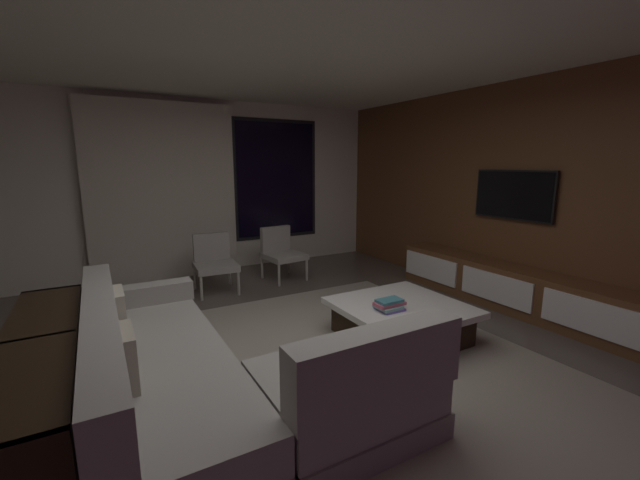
{
  "coord_description": "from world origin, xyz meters",
  "views": [
    {
      "loc": [
        -1.45,
        -2.75,
        1.72
      ],
      "look_at": [
        0.81,
        1.21,
        0.84
      ],
      "focal_mm": 22.18,
      "sensor_mm": 36.0,
      "label": 1
    }
  ],
  "objects_px": {
    "accent_chair_near_window": "(281,250)",
    "media_console": "(510,289)",
    "console_table_behind_couch": "(44,389)",
    "coffee_table": "(401,321)",
    "mounted_tv": "(513,195)",
    "accent_chair_by_curtain": "(214,260)",
    "sectional_couch": "(206,377)",
    "book_stack_on_coffee_table": "(389,305)"
  },
  "relations": [
    {
      "from": "media_console",
      "to": "console_table_behind_couch",
      "type": "height_order",
      "value": "console_table_behind_couch"
    },
    {
      "from": "coffee_table",
      "to": "mounted_tv",
      "type": "relative_size",
      "value": 1.13
    },
    {
      "from": "sectional_couch",
      "to": "coffee_table",
      "type": "height_order",
      "value": "sectional_couch"
    },
    {
      "from": "accent_chair_near_window",
      "to": "media_console",
      "type": "relative_size",
      "value": 0.25
    },
    {
      "from": "accent_chair_near_window",
      "to": "console_table_behind_couch",
      "type": "height_order",
      "value": "accent_chair_near_window"
    },
    {
      "from": "accent_chair_by_curtain",
      "to": "mounted_tv",
      "type": "bearing_deg",
      "value": -36.4
    },
    {
      "from": "accent_chair_near_window",
      "to": "accent_chair_by_curtain",
      "type": "xyz_separation_m",
      "value": [
        -1.04,
        -0.1,
        0.0
      ]
    },
    {
      "from": "accent_chair_by_curtain",
      "to": "console_table_behind_couch",
      "type": "relative_size",
      "value": 0.37
    },
    {
      "from": "coffee_table",
      "to": "book_stack_on_coffee_table",
      "type": "xyz_separation_m",
      "value": [
        -0.2,
        -0.05,
        0.22
      ]
    },
    {
      "from": "media_console",
      "to": "console_table_behind_couch",
      "type": "distance_m",
      "value": 4.59
    },
    {
      "from": "sectional_couch",
      "to": "media_console",
      "type": "xyz_separation_m",
      "value": [
        3.67,
        0.27,
        -0.04
      ]
    },
    {
      "from": "media_console",
      "to": "console_table_behind_couch",
      "type": "relative_size",
      "value": 1.48
    },
    {
      "from": "sectional_couch",
      "to": "console_table_behind_couch",
      "type": "bearing_deg",
      "value": 171.95
    },
    {
      "from": "media_console",
      "to": "mounted_tv",
      "type": "relative_size",
      "value": 3.02
    },
    {
      "from": "book_stack_on_coffee_table",
      "to": "media_console",
      "type": "relative_size",
      "value": 0.09
    },
    {
      "from": "sectional_couch",
      "to": "book_stack_on_coffee_table",
      "type": "height_order",
      "value": "sectional_couch"
    },
    {
      "from": "accent_chair_near_window",
      "to": "console_table_behind_couch",
      "type": "distance_m",
      "value": 3.85
    },
    {
      "from": "accent_chair_by_curtain",
      "to": "console_table_behind_couch",
      "type": "bearing_deg",
      "value": -123.24
    },
    {
      "from": "mounted_tv",
      "to": "console_table_behind_couch",
      "type": "bearing_deg",
      "value": -175.94
    },
    {
      "from": "coffee_table",
      "to": "accent_chair_near_window",
      "type": "relative_size",
      "value": 1.49
    },
    {
      "from": "book_stack_on_coffee_table",
      "to": "accent_chair_near_window",
      "type": "bearing_deg",
      "value": 88.85
    },
    {
      "from": "accent_chair_near_window",
      "to": "media_console",
      "type": "xyz_separation_m",
      "value": [
        1.84,
        -2.56,
        -0.18
      ]
    },
    {
      "from": "sectional_couch",
      "to": "mounted_tv",
      "type": "distance_m",
      "value": 4.02
    },
    {
      "from": "accent_chair_by_curtain",
      "to": "mounted_tv",
      "type": "relative_size",
      "value": 0.76
    },
    {
      "from": "accent_chair_by_curtain",
      "to": "mounted_tv",
      "type": "xyz_separation_m",
      "value": [
        3.06,
        -2.26,
        0.92
      ]
    },
    {
      "from": "coffee_table",
      "to": "accent_chair_by_curtain",
      "type": "xyz_separation_m",
      "value": [
        -1.19,
        2.45,
        0.25
      ]
    },
    {
      "from": "accent_chair_by_curtain",
      "to": "media_console",
      "type": "bearing_deg",
      "value": -40.44
    },
    {
      "from": "sectional_couch",
      "to": "media_console",
      "type": "height_order",
      "value": "sectional_couch"
    },
    {
      "from": "book_stack_on_coffee_table",
      "to": "mounted_tv",
      "type": "relative_size",
      "value": 0.28
    },
    {
      "from": "book_stack_on_coffee_table",
      "to": "sectional_couch",
      "type": "bearing_deg",
      "value": -172.75
    },
    {
      "from": "accent_chair_by_curtain",
      "to": "console_table_behind_couch",
      "type": "height_order",
      "value": "accent_chair_by_curtain"
    },
    {
      "from": "book_stack_on_coffee_table",
      "to": "accent_chair_near_window",
      "type": "relative_size",
      "value": 0.37
    },
    {
      "from": "sectional_couch",
      "to": "accent_chair_near_window",
      "type": "bearing_deg",
      "value": 57.14
    },
    {
      "from": "media_console",
      "to": "sectional_couch",
      "type": "bearing_deg",
      "value": -175.79
    },
    {
      "from": "media_console",
      "to": "coffee_table",
      "type": "bearing_deg",
      "value": 179.67
    },
    {
      "from": "accent_chair_near_window",
      "to": "mounted_tv",
      "type": "bearing_deg",
      "value": -49.42
    },
    {
      "from": "sectional_couch",
      "to": "accent_chair_by_curtain",
      "type": "bearing_deg",
      "value": 73.87
    },
    {
      "from": "coffee_table",
      "to": "book_stack_on_coffee_table",
      "type": "relative_size",
      "value": 4.04
    },
    {
      "from": "media_console",
      "to": "mounted_tv",
      "type": "distance_m",
      "value": 1.13
    },
    {
      "from": "mounted_tv",
      "to": "console_table_behind_couch",
      "type": "xyz_separation_m",
      "value": [
        -4.76,
        -0.34,
        -0.94
      ]
    },
    {
      "from": "coffee_table",
      "to": "mounted_tv",
      "type": "height_order",
      "value": "mounted_tv"
    },
    {
      "from": "mounted_tv",
      "to": "accent_chair_by_curtain",
      "type": "bearing_deg",
      "value": 143.6
    }
  ]
}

